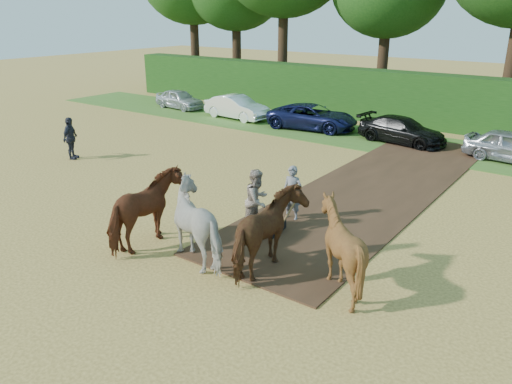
% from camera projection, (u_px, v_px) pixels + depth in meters
% --- Properties ---
extents(ground, '(120.00, 120.00, 0.00)m').
position_uv_depth(ground, '(229.00, 243.00, 14.49)').
color(ground, gold).
rests_on(ground, ground).
extents(earth_strip, '(4.50, 17.00, 0.05)m').
position_uv_depth(earth_strip, '(376.00, 187.00, 18.96)').
color(earth_strip, '#472D1C').
rests_on(earth_strip, ground).
extents(grass_verge, '(50.00, 5.00, 0.03)m').
position_uv_depth(grass_verge, '(404.00, 144.00, 25.09)').
color(grass_verge, '#38601E').
rests_on(grass_verge, ground).
extents(hedgerow, '(46.00, 1.60, 3.00)m').
position_uv_depth(hedgerow, '(436.00, 102.00, 27.99)').
color(hedgerow, '#14380F').
rests_on(hedgerow, ground).
extents(spectator_near, '(0.80, 0.99, 1.95)m').
position_uv_depth(spectator_near, '(257.00, 201.00, 15.00)').
color(spectator_near, '#BAA892').
rests_on(spectator_near, ground).
extents(spectator_far, '(0.94, 1.20, 1.90)m').
position_uv_depth(spectator_far, '(70.00, 138.00, 22.31)').
color(spectator_far, '#23252F').
rests_on(spectator_far, ground).
extents(plough_team, '(7.15, 5.60, 2.16)m').
position_uv_depth(plough_team, '(238.00, 227.00, 12.95)').
color(plough_team, brown).
rests_on(plough_team, ground).
extents(parked_cars, '(35.61, 2.98, 1.43)m').
position_uv_depth(parked_cars, '(418.00, 132.00, 24.62)').
color(parked_cars, '#B8BBBF').
rests_on(parked_cars, ground).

